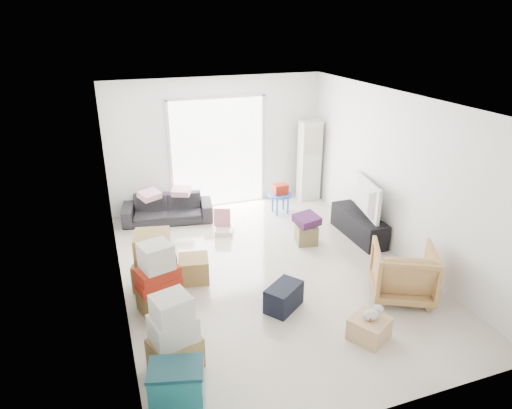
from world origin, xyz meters
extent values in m
cube|color=beige|center=(0.00, 0.00, -0.12)|extent=(4.50, 6.00, 0.24)
cube|color=white|center=(0.00, 0.00, 2.82)|extent=(4.50, 6.00, 0.24)
cube|color=white|center=(0.00, 3.12, 1.35)|extent=(4.50, 0.24, 2.70)
cube|color=white|center=(0.00, -3.12, 1.35)|extent=(4.50, 0.24, 2.70)
cube|color=white|center=(-2.37, 0.00, 1.35)|extent=(0.24, 6.00, 2.70)
cube|color=white|center=(2.37, 0.00, 1.35)|extent=(0.24, 6.00, 2.70)
cube|color=white|center=(0.00, 2.98, 1.15)|extent=(2.00, 0.01, 2.30)
cube|color=silver|center=(-1.00, 2.97, 1.15)|extent=(0.06, 0.04, 2.30)
cube|color=silver|center=(1.00, 2.97, 1.15)|extent=(0.06, 0.04, 2.30)
cube|color=silver|center=(0.00, 2.97, 2.30)|extent=(2.10, 0.04, 0.06)
cube|color=silver|center=(1.95, 2.65, 0.88)|extent=(0.45, 0.30, 1.75)
cube|color=black|center=(2.00, 0.61, 0.23)|extent=(0.41, 1.37, 0.46)
imported|color=black|center=(2.00, 0.61, 0.53)|extent=(0.86, 1.22, 0.15)
imported|color=#27262B|center=(-1.19, 2.50, 0.34)|extent=(1.80, 0.81, 0.68)
cube|color=#DCA1B7|center=(-1.52, 2.48, 0.75)|extent=(0.52, 0.48, 0.13)
cube|color=#DCA1B7|center=(-0.90, 2.49, 0.73)|extent=(0.39, 0.36, 0.11)
imported|color=#A18147|center=(1.56, -1.29, 0.43)|extent=(1.11, 1.08, 0.86)
cube|color=#166268|center=(-1.90, -2.35, 0.15)|extent=(0.60, 0.49, 0.29)
cube|color=#166268|center=(-1.90, -2.35, 0.44)|extent=(0.60, 0.49, 0.29)
cube|color=#0C333D|center=(-1.90, -2.35, 0.61)|extent=(0.62, 0.51, 0.04)
cube|color=olive|center=(-1.80, -1.66, 0.20)|extent=(0.65, 0.60, 0.40)
cube|color=silver|center=(-1.80, -1.66, 0.55)|extent=(0.56, 0.50, 0.31)
cube|color=silver|center=(-1.80, -1.66, 0.84)|extent=(0.48, 0.45, 0.26)
cube|color=olive|center=(-1.80, -0.50, 0.19)|extent=(0.62, 0.62, 0.37)
cube|color=#A92514|center=(-1.80, -0.50, 0.45)|extent=(0.63, 0.49, 0.17)
cube|color=#A92514|center=(-1.80, -0.50, 0.61)|extent=(0.62, 0.50, 0.15)
cube|color=silver|center=(-1.80, -0.50, 0.86)|extent=(0.48, 0.47, 0.35)
cube|color=olive|center=(-1.77, 0.18, 0.21)|extent=(0.72, 0.66, 0.42)
cube|color=olive|center=(-1.77, 0.18, 0.65)|extent=(0.59, 0.59, 0.45)
cube|color=olive|center=(-1.18, 0.16, 0.19)|extent=(0.53, 0.53, 0.38)
cube|color=black|center=(-0.17, -1.00, 0.18)|extent=(0.65, 0.60, 0.36)
cube|color=olive|center=(0.98, 0.70, 0.18)|extent=(0.41, 0.41, 0.36)
cube|color=#4E1F4E|center=(0.98, 0.70, 0.43)|extent=(0.44, 0.44, 0.14)
cylinder|color=blue|center=(1.06, 2.12, 0.40)|extent=(0.49, 0.49, 0.04)
cylinder|color=blue|center=(1.18, 2.24, 0.19)|extent=(0.04, 0.04, 0.38)
cylinder|color=blue|center=(0.94, 2.24, 0.19)|extent=(0.04, 0.04, 0.38)
cylinder|color=blue|center=(0.94, 2.00, 0.19)|extent=(0.04, 0.04, 0.38)
cylinder|color=blue|center=(1.18, 2.00, 0.19)|extent=(0.04, 0.04, 0.38)
cube|color=#A92514|center=(1.06, 2.12, 0.52)|extent=(0.28, 0.22, 0.20)
cube|color=silver|center=(-0.30, 1.57, 0.04)|extent=(0.42, 0.40, 0.08)
cube|color=#CC7387|center=(-0.30, 1.70, 0.27)|extent=(0.31, 0.15, 0.37)
cube|color=#DBB07E|center=(0.60, -1.96, 0.14)|extent=(0.58, 0.58, 0.29)
ellipsoid|color=#B2ADA8|center=(0.60, -1.96, 0.35)|extent=(0.23, 0.16, 0.12)
cube|color=red|center=(0.60, -1.96, 0.35)|extent=(0.18, 0.16, 0.03)
sphere|color=#B2ADA8|center=(0.73, -1.93, 0.38)|extent=(0.12, 0.12, 0.12)
camera|label=1|loc=(-2.33, -5.91, 3.79)|focal=32.00mm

